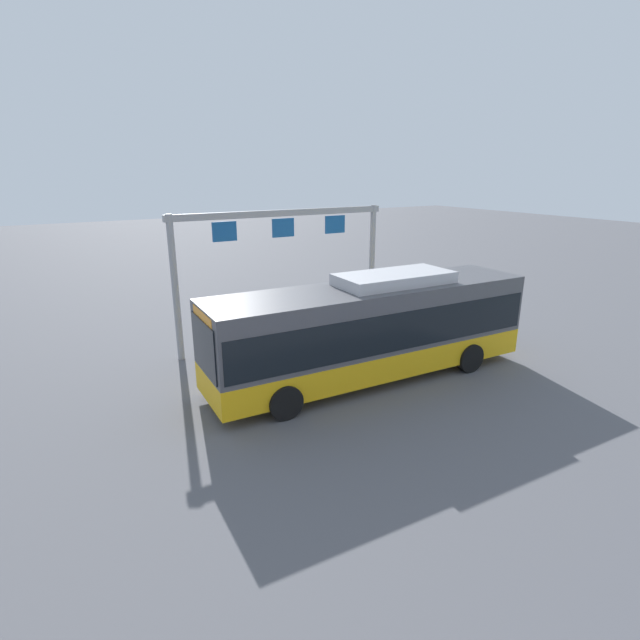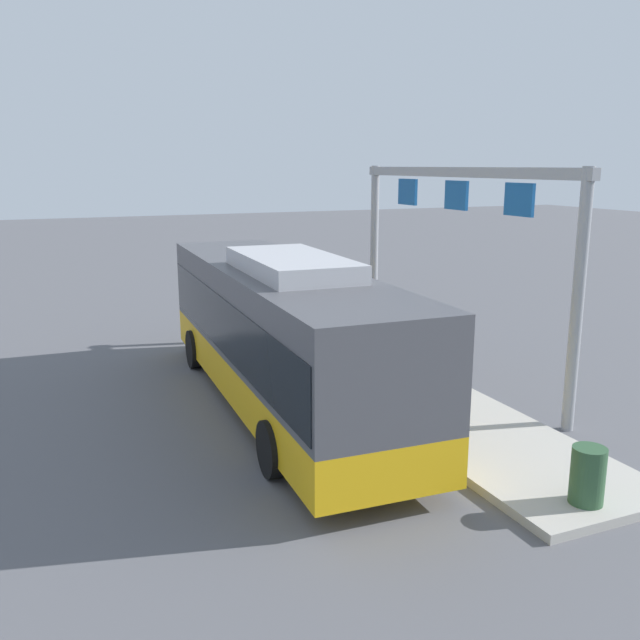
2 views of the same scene
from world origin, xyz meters
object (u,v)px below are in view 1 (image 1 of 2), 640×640
Objects in this scene: bus_main at (372,326)px; person_waiting_near at (291,325)px; person_waiting_mid at (258,336)px; trash_bin at (450,313)px; person_boarding at (207,347)px.

bus_main reaches higher than person_waiting_near.
person_waiting_mid is (2.74, -2.94, -0.76)m from bus_main.
bus_main is at bearing 5.16° from person_waiting_near.
bus_main is 6.93m from trash_bin.
trash_bin is (-6.27, -2.69, -1.20)m from bus_main.
trash_bin is at bearing 90.62° from person_boarding.
person_boarding is 1.78m from person_waiting_mid.
person_waiting_near is at bearing -6.00° from trash_bin.
bus_main is 6.59× the size of person_boarding.
person_boarding is at bearing -33.37° from bus_main.
bus_main is at bearing 57.88° from person_boarding.
trash_bin is (-9.01, 0.25, -0.44)m from person_waiting_mid.
trash_bin is at bearing -154.73° from bus_main.
bus_main reaches higher than person_boarding.
bus_main reaches higher than trash_bin.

